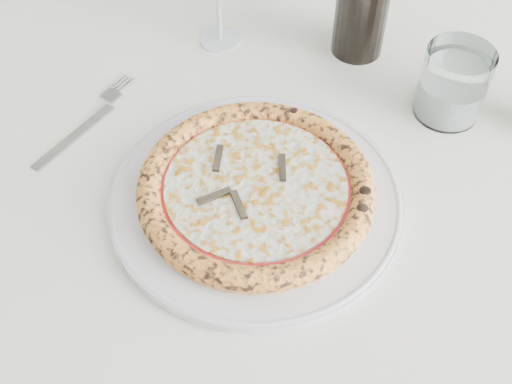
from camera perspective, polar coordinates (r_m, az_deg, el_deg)
floor at (r=1.48m, az=0.81°, el=-15.59°), size 5.00×6.00×0.02m
dining_table at (r=0.87m, az=2.74°, el=0.18°), size 1.51×0.93×0.76m
plate at (r=0.74m, az=0.00°, el=-0.55°), size 0.34×0.34×0.02m
pizza at (r=0.73m, az=-0.00°, el=0.31°), size 0.27×0.27×0.03m
fork at (r=0.86m, az=-14.82°, el=5.96°), size 0.04×0.19×0.00m
tumbler at (r=0.86m, az=17.05°, el=8.89°), size 0.09×0.09×0.10m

